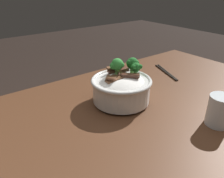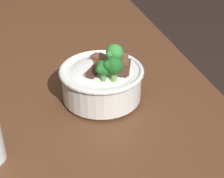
{
  "view_description": "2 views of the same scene",
  "coord_description": "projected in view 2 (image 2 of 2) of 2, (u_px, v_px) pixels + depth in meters",
  "views": [
    {
      "loc": [
        0.37,
        0.44,
        1.18
      ],
      "look_at": [
        -0.04,
        -0.1,
        0.84
      ],
      "focal_mm": 35.41,
      "sensor_mm": 36.0,
      "label": 1
    },
    {
      "loc": [
        -0.83,
        0.09,
        1.31
      ],
      "look_at": [
        -0.09,
        -0.12,
        0.81
      ],
      "focal_mm": 57.69,
      "sensor_mm": 36.0,
      "label": 2
    }
  ],
  "objects": [
    {
      "name": "dining_table",
      "position": [
        63.0,
        122.0,
        1.05
      ],
      "size": [
        1.56,
        0.82,
        0.78
      ],
      "color": "#56331E",
      "rests_on": "ground"
    },
    {
      "name": "rice_bowl",
      "position": [
        102.0,
        79.0,
        0.9
      ],
      "size": [
        0.21,
        0.21,
        0.15
      ],
      "color": "white",
      "rests_on": "dining_table"
    }
  ]
}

